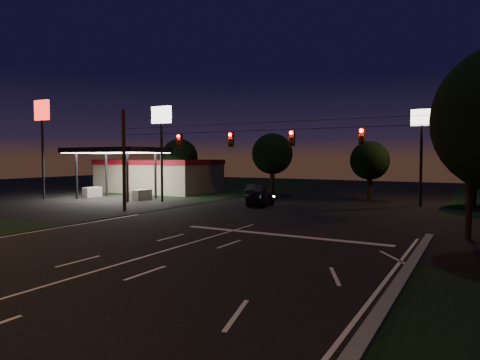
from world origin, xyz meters
The scene contains 17 objects.
ground centered at (0.00, 0.00, 0.00)m, with size 140.00×140.00×0.00m, color black.
cross_street_left centered at (-20.00, 16.00, 0.00)m, with size 20.00×16.00×0.02m, color black.
stop_bar centered at (3.00, 11.50, 0.01)m, with size 12.00×0.50×0.01m, color silver.
utility_pole_right centered at (12.00, 15.00, 0.00)m, with size 0.30×0.30×9.00m, color black.
utility_pole_left centered at (-12.00, 15.00, 0.00)m, with size 0.28×0.28×8.00m, color black.
signal_span centered at (0.00, 14.96, 5.50)m, with size 24.00×0.40×1.56m.
gas_station centered at (-21.86, 30.39, 2.38)m, with size 14.20×16.10×5.25m.
pole_sign_left_near centered at (-14.00, 22.00, 6.98)m, with size 2.20×0.30×9.10m.
pole_sign_left_far centered at (-26.00, 18.00, 7.61)m, with size 2.00×0.30×10.00m.
pole_sign_right centered at (8.00, 30.00, 6.24)m, with size 1.80×0.30×8.40m.
street_light_right_far centered at (11.24, 32.00, 5.24)m, with size 2.20×0.35×9.00m.
tree_far_a centered at (-17.98, 30.12, 4.26)m, with size 4.20×4.20×6.42m.
tree_far_b centered at (-7.98, 34.13, 4.61)m, with size 4.60×4.60×6.98m.
tree_far_c centered at (3.02, 33.10, 3.90)m, with size 3.80×3.80×5.86m.
tree_far_d centered at (12.02, 31.13, 4.83)m, with size 4.80×4.80×7.30m.
car_oncoming_a centered at (-4.26, 23.51, 0.68)m, with size 1.61×4.00×1.36m, color black.
car_oncoming_b centered at (-7.45, 28.93, 0.78)m, with size 1.65×4.72×1.56m, color black.
Camera 1 is at (12.43, -9.83, 4.24)m, focal length 32.00 mm.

